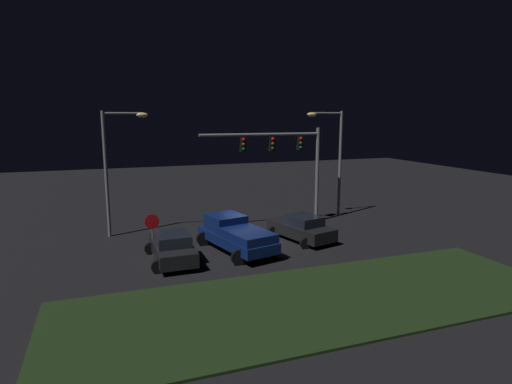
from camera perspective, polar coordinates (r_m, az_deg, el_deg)
The scene contains 9 objects.
ground_plane at distance 25.43m, azimuth -1.20°, elevation -6.45°, with size 80.00×80.00×0.00m, color black.
grass_median at distance 17.58m, azimuth 8.64°, elevation -14.15°, with size 20.73×6.80×0.10m, color black.
pickup_truck at distance 23.26m, azimuth -2.84°, elevation -5.48°, with size 3.72×5.72×1.80m.
car_sedan at distance 25.40m, azimuth 6.09°, elevation -4.79°, with size 3.18×4.71×1.51m.
car_sedan_far at distance 22.00m, azimuth -11.15°, elevation -7.29°, with size 2.50×4.41×1.51m.
traffic_signal_gantry at distance 28.30m, azimuth 3.90°, elevation 5.32°, with size 8.32×0.56×6.50m.
street_lamp_left at distance 26.86m, azimuth -18.36°, elevation 4.43°, with size 2.70×0.44×7.58m.
street_lamp_right at distance 31.13m, azimuth 10.29°, elevation 5.55°, with size 2.82×0.44×7.63m.
stop_sign at distance 22.90m, azimuth -13.75°, elevation -4.56°, with size 0.76×0.08×2.23m.
Camera 1 is at (-7.80, -23.10, 7.22)m, focal length 29.84 mm.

